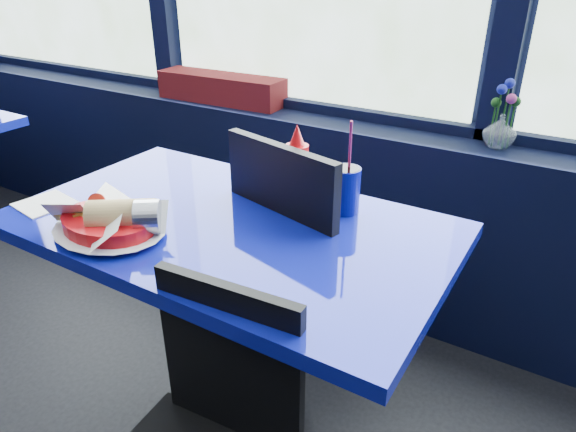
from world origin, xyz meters
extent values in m
cube|color=black|center=(0.00, 2.87, 0.40)|extent=(5.00, 0.26, 0.80)
cube|color=black|center=(0.00, 2.95, 0.81)|extent=(4.80, 0.08, 0.06)
cylinder|color=black|center=(0.30, 2.00, 0.01)|extent=(0.44, 0.44, 0.03)
cylinder|color=black|center=(0.30, 2.00, 0.34)|extent=(0.12, 0.12, 0.68)
cube|color=#0D1693|center=(0.30, 2.00, 0.73)|extent=(1.20, 0.70, 0.04)
cube|color=black|center=(0.54, 1.69, 0.61)|extent=(0.35, 0.05, 0.40)
cube|color=black|center=(0.34, 2.32, 0.46)|extent=(0.52, 0.52, 0.04)
cube|color=black|center=(0.39, 2.13, 0.71)|extent=(0.40, 0.13, 0.47)
cylinder|color=black|center=(0.56, 2.46, 0.22)|extent=(0.02, 0.02, 0.44)
cylinder|color=black|center=(0.48, 2.10, 0.22)|extent=(0.02, 0.02, 0.44)
cylinder|color=black|center=(0.21, 2.55, 0.22)|extent=(0.02, 0.02, 0.44)
cylinder|color=black|center=(0.12, 2.19, 0.22)|extent=(0.02, 0.02, 0.44)
cube|color=maroon|center=(-0.39, 2.86, 0.86)|extent=(0.62, 0.17, 0.12)
imported|color=silver|center=(0.82, 2.86, 0.86)|extent=(0.15, 0.15, 0.11)
cylinder|color=#1E5919|center=(0.80, 2.86, 0.89)|extent=(0.01, 0.01, 0.18)
sphere|color=#212DC2|center=(0.80, 2.86, 1.00)|extent=(0.03, 0.03, 0.03)
cylinder|color=#1E5919|center=(0.84, 2.85, 0.88)|extent=(0.01, 0.01, 0.16)
sphere|color=#E2429D|center=(0.84, 2.85, 0.97)|extent=(0.03, 0.03, 0.03)
cylinder|color=#1E5919|center=(0.82, 2.88, 0.90)|extent=(0.01, 0.01, 0.20)
sphere|color=#212DC2|center=(0.82, 2.88, 1.02)|extent=(0.03, 0.03, 0.03)
cylinder|color=#1E5919|center=(0.79, 2.88, 0.87)|extent=(0.01, 0.01, 0.13)
sphere|color=#1E5919|center=(0.79, 2.88, 0.95)|extent=(0.03, 0.03, 0.03)
cylinder|color=#1E5919|center=(0.85, 2.87, 0.87)|extent=(0.01, 0.01, 0.15)
sphere|color=#1E5919|center=(0.85, 2.87, 0.96)|extent=(0.03, 0.03, 0.03)
cylinder|color=red|center=(0.08, 1.78, 0.78)|extent=(0.31, 0.31, 0.05)
cylinder|color=white|center=(0.08, 1.78, 0.76)|extent=(0.30, 0.30, 0.00)
cylinder|color=silver|center=(0.19, 1.82, 0.81)|extent=(0.10, 0.11, 0.09)
sphere|color=#572E1D|center=(0.07, 1.77, 0.81)|extent=(0.06, 0.06, 0.06)
cylinder|color=red|center=(0.06, 1.78, 0.84)|extent=(0.06, 0.06, 0.01)
cylinder|color=red|center=(0.41, 2.18, 0.84)|extent=(0.06, 0.06, 0.18)
cone|color=red|center=(0.41, 2.18, 0.96)|extent=(0.04, 0.04, 0.06)
cylinder|color=navy|center=(0.54, 2.22, 0.81)|extent=(0.08, 0.08, 0.13)
cylinder|color=black|center=(0.54, 2.22, 0.88)|extent=(0.07, 0.07, 0.01)
cylinder|color=#D72D66|center=(0.55, 2.22, 0.93)|extent=(0.03, 0.06, 0.18)
cube|color=white|center=(-0.22, 1.81, 0.75)|extent=(0.16, 0.16, 0.00)
camera|label=1|loc=(1.09, 1.02, 1.39)|focal=32.00mm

